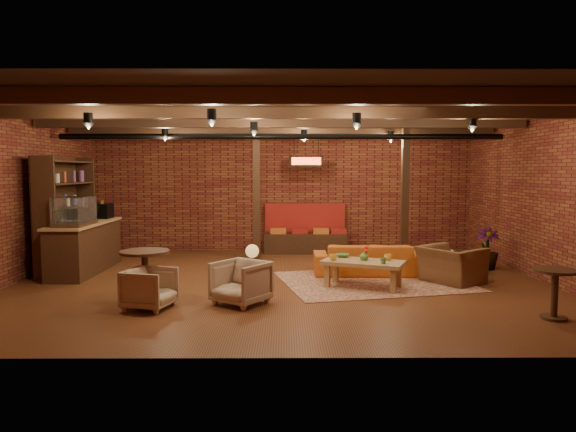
{
  "coord_description": "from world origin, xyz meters",
  "views": [
    {
      "loc": [
        0.08,
        -9.62,
        2.1
      ],
      "look_at": [
        0.13,
        0.2,
        1.24
      ],
      "focal_mm": 32.0,
      "sensor_mm": 36.0,
      "label": 1
    }
  ],
  "objects_px": {
    "armchair_a": "(150,286)",
    "plant_tall": "(488,208)",
    "sofa": "(368,259)",
    "round_table_left": "(145,267)",
    "coffee_table": "(363,264)",
    "armchair_right": "(451,259)",
    "side_table_book": "(445,253)",
    "side_table_lamp": "(252,254)",
    "round_table_right": "(555,286)",
    "armchair_b": "(241,280)"
  },
  "relations": [
    {
      "from": "round_table_left",
      "to": "armchair_b",
      "type": "xyz_separation_m",
      "value": [
        1.57,
        -0.22,
        -0.18
      ]
    },
    {
      "from": "armchair_right",
      "to": "side_table_book",
      "type": "height_order",
      "value": "armchair_right"
    },
    {
      "from": "round_table_left",
      "to": "armchair_a",
      "type": "relative_size",
      "value": 1.2
    },
    {
      "from": "coffee_table",
      "to": "round_table_right",
      "type": "distance_m",
      "value": 3.15
    },
    {
      "from": "side_table_book",
      "to": "round_table_left",
      "type": "bearing_deg",
      "value": -157.75
    },
    {
      "from": "sofa",
      "to": "armchair_right",
      "type": "distance_m",
      "value": 1.65
    },
    {
      "from": "armchair_right",
      "to": "plant_tall",
      "type": "bearing_deg",
      "value": -77.04
    },
    {
      "from": "round_table_left",
      "to": "side_table_book",
      "type": "distance_m",
      "value": 6.04
    },
    {
      "from": "armchair_a",
      "to": "plant_tall",
      "type": "xyz_separation_m",
      "value": [
        6.4,
        3.13,
        0.98
      ]
    },
    {
      "from": "armchair_a",
      "to": "side_table_book",
      "type": "distance_m",
      "value": 6.06
    },
    {
      "from": "side_table_lamp",
      "to": "side_table_book",
      "type": "bearing_deg",
      "value": 17.34
    },
    {
      "from": "round_table_left",
      "to": "armchair_a",
      "type": "xyz_separation_m",
      "value": [
        0.2,
        -0.47,
        -0.21
      ]
    },
    {
      "from": "coffee_table",
      "to": "plant_tall",
      "type": "height_order",
      "value": "plant_tall"
    },
    {
      "from": "coffee_table",
      "to": "round_table_left",
      "type": "distance_m",
      "value": 3.79
    },
    {
      "from": "armchair_a",
      "to": "sofa",
      "type": "bearing_deg",
      "value": -40.58
    },
    {
      "from": "armchair_right",
      "to": "round_table_right",
      "type": "distance_m",
      "value": 2.49
    },
    {
      "from": "side_table_lamp",
      "to": "plant_tall",
      "type": "height_order",
      "value": "plant_tall"
    },
    {
      "from": "sofa",
      "to": "round_table_left",
      "type": "bearing_deg",
      "value": 28.87
    },
    {
      "from": "armchair_right",
      "to": "plant_tall",
      "type": "relative_size",
      "value": 0.4
    },
    {
      "from": "armchair_a",
      "to": "plant_tall",
      "type": "bearing_deg",
      "value": -49.0
    },
    {
      "from": "sofa",
      "to": "side_table_book",
      "type": "distance_m",
      "value": 1.64
    },
    {
      "from": "side_table_book",
      "to": "plant_tall",
      "type": "xyz_separation_m",
      "value": [
        1.0,
        0.37,
        0.9
      ]
    },
    {
      "from": "armchair_b",
      "to": "side_table_book",
      "type": "xyz_separation_m",
      "value": [
        4.02,
        2.51,
        0.04
      ]
    },
    {
      "from": "round_table_left",
      "to": "side_table_book",
      "type": "height_order",
      "value": "round_table_left"
    },
    {
      "from": "side_table_lamp",
      "to": "round_table_right",
      "type": "relative_size",
      "value": 1.08
    },
    {
      "from": "sofa",
      "to": "plant_tall",
      "type": "distance_m",
      "value": 2.87
    },
    {
      "from": "plant_tall",
      "to": "round_table_right",
      "type": "bearing_deg",
      "value": -97.49
    },
    {
      "from": "armchair_a",
      "to": "armchair_b",
      "type": "bearing_deg",
      "value": -64.66
    },
    {
      "from": "round_table_left",
      "to": "sofa",
      "type": "bearing_deg",
      "value": 28.11
    },
    {
      "from": "armchair_a",
      "to": "round_table_right",
      "type": "relative_size",
      "value": 0.96
    },
    {
      "from": "side_table_lamp",
      "to": "armchair_a",
      "type": "distance_m",
      "value": 2.14
    },
    {
      "from": "coffee_table",
      "to": "round_table_right",
      "type": "relative_size",
      "value": 2.22
    },
    {
      "from": "round_table_right",
      "to": "coffee_table",
      "type": "bearing_deg",
      "value": 140.51
    },
    {
      "from": "coffee_table",
      "to": "round_table_right",
      "type": "bearing_deg",
      "value": -39.49
    },
    {
      "from": "side_table_lamp",
      "to": "round_table_right",
      "type": "height_order",
      "value": "side_table_lamp"
    },
    {
      "from": "armchair_a",
      "to": "coffee_table",
      "type": "bearing_deg",
      "value": -52.94
    },
    {
      "from": "armchair_right",
      "to": "side_table_book",
      "type": "distance_m",
      "value": 0.97
    },
    {
      "from": "sofa",
      "to": "round_table_left",
      "type": "distance_m",
      "value": 4.49
    },
    {
      "from": "side_table_lamp",
      "to": "round_table_right",
      "type": "xyz_separation_m",
      "value": [
        4.44,
        -2.13,
        -0.11
      ]
    },
    {
      "from": "armchair_right",
      "to": "armchair_a",
      "type": "bearing_deg",
      "value": 73.91
    },
    {
      "from": "sofa",
      "to": "round_table_left",
      "type": "height_order",
      "value": "round_table_left"
    },
    {
      "from": "armchair_b",
      "to": "plant_tall",
      "type": "relative_size",
      "value": 0.29
    },
    {
      "from": "armchair_a",
      "to": "plant_tall",
      "type": "distance_m",
      "value": 7.19
    },
    {
      "from": "armchair_a",
      "to": "side_table_book",
      "type": "relative_size",
      "value": 1.34
    },
    {
      "from": "side_table_lamp",
      "to": "round_table_left",
      "type": "distance_m",
      "value": 1.98
    },
    {
      "from": "coffee_table",
      "to": "armchair_right",
      "type": "xyz_separation_m",
      "value": [
        1.73,
        0.39,
        0.02
      ]
    },
    {
      "from": "armchair_b",
      "to": "armchair_right",
      "type": "distance_m",
      "value": 4.14
    },
    {
      "from": "round_table_right",
      "to": "plant_tall",
      "type": "height_order",
      "value": "plant_tall"
    },
    {
      "from": "round_table_left",
      "to": "plant_tall",
      "type": "relative_size",
      "value": 0.31
    },
    {
      "from": "side_table_lamp",
      "to": "armchair_a",
      "type": "bearing_deg",
      "value": -133.8
    }
  ]
}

